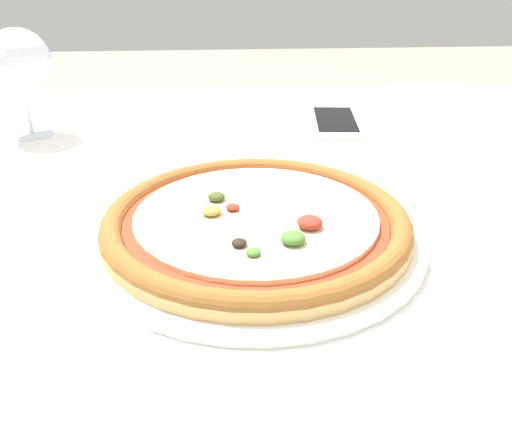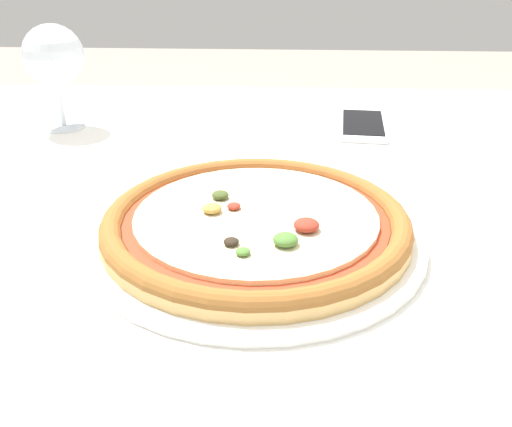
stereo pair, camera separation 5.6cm
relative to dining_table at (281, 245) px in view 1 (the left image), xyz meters
name	(u,v)px [view 1 (the left image)]	position (x,y,z in m)	size (l,w,h in m)	color
dining_table	(281,245)	(0.00, 0.00, 0.00)	(1.41, 0.97, 0.76)	brown
pizza_plate	(256,225)	(-0.04, -0.14, 0.10)	(0.33, 0.33, 0.04)	white
wine_glass_far_left	(19,62)	(-0.36, 0.21, 0.20)	(0.09, 0.09, 0.16)	silver
cell_phone	(335,122)	(0.11, 0.23, 0.09)	(0.08, 0.15, 0.01)	white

